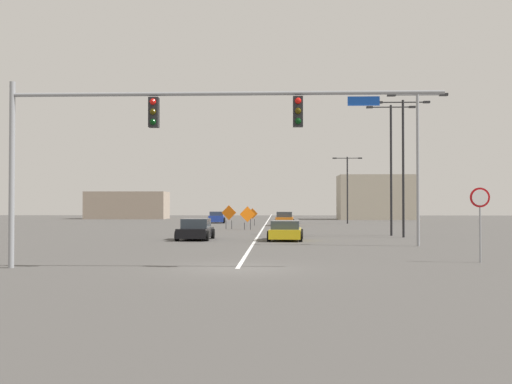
# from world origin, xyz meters

# --- Properties ---
(ground) EXTENTS (195.92, 195.92, 0.00)m
(ground) POSITION_xyz_m (0.00, 0.00, 0.00)
(ground) COLOR #4C4947
(road_centre_stripe) EXTENTS (0.16, 108.84, 0.01)m
(road_centre_stripe) POSITION_xyz_m (0.00, 54.42, 0.00)
(road_centre_stripe) COLOR white
(road_centre_stripe) RESTS_ON ground
(traffic_signal_assembly) EXTENTS (15.17, 0.44, 6.55)m
(traffic_signal_assembly) POSITION_xyz_m (-2.65, -0.01, 5.00)
(traffic_signal_assembly) COLOR gray
(traffic_signal_assembly) RESTS_ON ground
(stop_sign) EXTENTS (0.76, 0.07, 2.87)m
(stop_sign) POSITION_xyz_m (9.13, 2.52, 2.02)
(stop_sign) COLOR gray
(stop_sign) RESTS_ON ground
(street_lamp_mid_left) EXTENTS (3.35, 0.24, 7.61)m
(street_lamp_mid_left) POSITION_xyz_m (9.29, 48.35, 4.53)
(street_lamp_mid_left) COLOR black
(street_lamp_mid_left) RESTS_ON ground
(street_lamp_mid_right) EXTENTS (3.20, 0.24, 8.21)m
(street_lamp_mid_right) POSITION_xyz_m (8.83, 11.50, 4.83)
(street_lamp_mid_right) COLOR gray
(street_lamp_mid_right) RESTS_ON ground
(street_lamp_far_left) EXTENTS (3.44, 0.24, 9.25)m
(street_lamp_far_left) POSITION_xyz_m (9.39, 22.14, 5.39)
(street_lamp_far_left) COLOR black
(street_lamp_far_left) RESTS_ON ground
(street_lamp_far_right) EXTENTS (3.59, 0.24, 9.23)m
(street_lamp_far_right) POSITION_xyz_m (9.80, 19.97, 5.39)
(street_lamp_far_right) COLOR black
(street_lamp_far_right) RESTS_ON ground
(construction_sign_median_far) EXTENTS (1.35, 0.36, 2.03)m
(construction_sign_median_far) POSITION_xyz_m (-1.27, 31.83, 1.27)
(construction_sign_median_far) COLOR orange
(construction_sign_median_far) RESTS_ON ground
(construction_sign_right_lane) EXTENTS (1.34, 0.21, 2.13)m
(construction_sign_right_lane) POSITION_xyz_m (-3.02, 33.27, 1.35)
(construction_sign_right_lane) COLOR orange
(construction_sign_right_lane) RESTS_ON ground
(construction_sign_left_lane) EXTENTS (1.08, 0.28, 1.79)m
(construction_sign_left_lane) POSITION_xyz_m (-1.26, 41.85, 1.13)
(construction_sign_left_lane) COLOR orange
(construction_sign_left_lane) RESTS_ON ground
(car_black_mid) EXTENTS (2.10, 3.99, 1.31)m
(car_black_mid) POSITION_xyz_m (-3.76, 16.87, 0.61)
(car_black_mid) COLOR black
(car_black_mid) RESTS_ON ground
(car_blue_passing) EXTENTS (2.15, 4.03, 1.34)m
(car_blue_passing) POSITION_xyz_m (-5.86, 50.24, 0.64)
(car_blue_passing) COLOR #1E389E
(car_blue_passing) RESTS_ON ground
(car_orange_distant) EXTENTS (2.10, 3.99, 1.43)m
(car_orange_distant) POSITION_xyz_m (2.07, 42.19, 0.68)
(car_orange_distant) COLOR orange
(car_orange_distant) RESTS_ON ground
(car_yellow_far) EXTENTS (2.27, 4.41, 1.22)m
(car_yellow_far) POSITION_xyz_m (1.87, 16.47, 0.59)
(car_yellow_far) COLOR gold
(car_yellow_far) RESTS_ON ground
(roadside_building_east) EXTENTS (10.60, 6.47, 6.39)m
(roadside_building_east) POSITION_xyz_m (15.45, 67.34, 3.20)
(roadside_building_east) COLOR #B2A893
(roadside_building_east) RESTS_ON ground
(roadside_building_west) EXTENTS (11.98, 5.25, 4.09)m
(roadside_building_west) POSITION_xyz_m (-21.39, 69.78, 2.04)
(roadside_building_west) COLOR gray
(roadside_building_west) RESTS_ON ground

